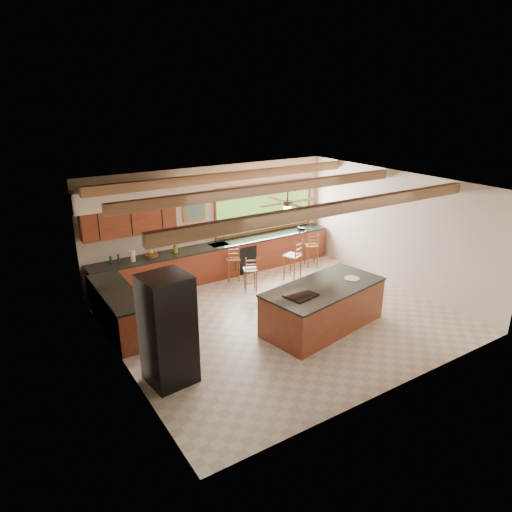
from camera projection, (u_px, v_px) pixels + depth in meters
ground at (280, 316)px, 10.42m from camera, size 7.20×7.20×0.00m
room_shell at (259, 217)px, 10.10m from camera, size 7.27×6.54×3.02m
counter_run at (199, 270)px, 11.85m from camera, size 7.12×3.10×1.22m
island at (323, 306)px, 9.82m from camera, size 2.93×1.75×0.98m
refrigerator at (168, 330)px, 7.79m from camera, size 0.85×0.83×2.00m
bar_stool_a at (233, 260)px, 12.19m from camera, size 0.46×0.46×1.01m
bar_stool_b at (251, 271)px, 11.55m from camera, size 0.45×0.45×0.96m
bar_stool_c at (294, 257)px, 12.19m from camera, size 0.53×0.53×1.14m
bar_stool_d at (313, 246)px, 13.24m from camera, size 0.47×0.47×1.02m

